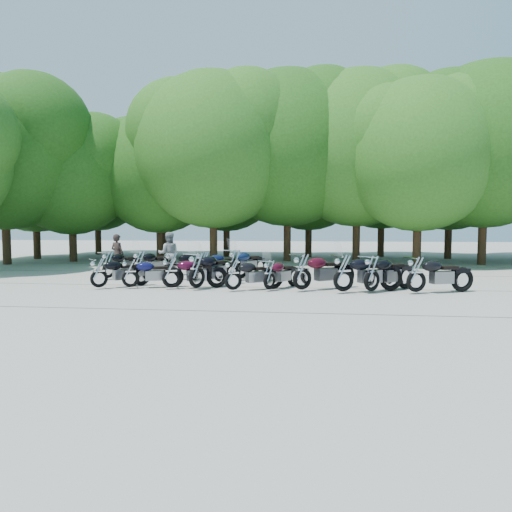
# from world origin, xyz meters

# --- Properties ---
(ground) EXTENTS (90.00, 90.00, 0.00)m
(ground) POSITION_xyz_m (0.00, 0.00, 0.00)
(ground) COLOR #9C988D
(ground) RESTS_ON ground
(tree_0) EXTENTS (7.50, 7.50, 9.21)m
(tree_0) POSITION_xyz_m (-15.42, 12.98, 5.45)
(tree_0) COLOR #3A2614
(tree_0) RESTS_ON ground
(tree_1) EXTENTS (6.97, 6.97, 8.55)m
(tree_1) POSITION_xyz_m (-12.04, 11.24, 5.06)
(tree_1) COLOR #3A2614
(tree_1) RESTS_ON ground
(tree_2) EXTENTS (7.31, 7.31, 8.97)m
(tree_2) POSITION_xyz_m (-7.25, 12.84, 5.31)
(tree_2) COLOR #3A2614
(tree_2) RESTS_ON ground
(tree_3) EXTENTS (8.70, 8.70, 10.67)m
(tree_3) POSITION_xyz_m (-3.57, 11.24, 6.32)
(tree_3) COLOR #3A2614
(tree_3) RESTS_ON ground
(tree_4) EXTENTS (9.13, 9.13, 11.20)m
(tree_4) POSITION_xyz_m (0.54, 13.09, 6.64)
(tree_4) COLOR #3A2614
(tree_4) RESTS_ON ground
(tree_5) EXTENTS (9.04, 9.04, 11.10)m
(tree_5) POSITION_xyz_m (4.61, 13.20, 6.57)
(tree_5) COLOR #3A2614
(tree_5) RESTS_ON ground
(tree_6) EXTENTS (8.00, 8.00, 9.82)m
(tree_6) POSITION_xyz_m (7.55, 10.82, 5.81)
(tree_6) COLOR #3A2614
(tree_6) RESTS_ON ground
(tree_7) EXTENTS (8.79, 8.79, 10.79)m
(tree_7) POSITION_xyz_m (11.20, 11.78, 6.39)
(tree_7) COLOR #3A2614
(tree_7) RESTS_ON ground
(tree_9) EXTENTS (7.59, 7.59, 9.32)m
(tree_9) POSITION_xyz_m (-13.53, 17.59, 5.52)
(tree_9) COLOR #3A2614
(tree_9) RESTS_ON ground
(tree_10) EXTENTS (7.78, 7.78, 9.55)m
(tree_10) POSITION_xyz_m (-8.29, 16.97, 5.66)
(tree_10) COLOR #3A2614
(tree_10) RESTS_ON ground
(tree_11) EXTENTS (7.56, 7.56, 9.28)m
(tree_11) POSITION_xyz_m (-3.76, 16.43, 5.49)
(tree_11) COLOR #3A2614
(tree_11) RESTS_ON ground
(tree_12) EXTENTS (7.88, 7.88, 9.67)m
(tree_12) POSITION_xyz_m (1.80, 16.47, 5.72)
(tree_12) COLOR #3A2614
(tree_12) RESTS_ON ground
(tree_13) EXTENTS (8.31, 8.31, 10.20)m
(tree_13) POSITION_xyz_m (6.69, 17.47, 6.04)
(tree_13) COLOR #3A2614
(tree_13) RESTS_ON ground
(tree_14) EXTENTS (8.02, 8.02, 9.84)m
(tree_14) POSITION_xyz_m (10.68, 16.09, 5.83)
(tree_14) COLOR #3A2614
(tree_14) RESTS_ON ground
(tree_17) EXTENTS (8.31, 8.31, 10.20)m
(tree_17) POSITION_xyz_m (-14.68, 9.00, 6.04)
(tree_17) COLOR #3A2614
(tree_17) RESTS_ON ground
(motorcycle_0) EXTENTS (1.97, 1.93, 1.19)m
(motorcycle_0) POSITION_xyz_m (-5.25, 0.42, 0.60)
(motorcycle_0) COLOR black
(motorcycle_0) RESTS_ON ground
(motorcycle_1) EXTENTS (2.12, 1.35, 1.15)m
(motorcycle_1) POSITION_xyz_m (-4.22, 0.64, 0.58)
(motorcycle_1) COLOR #0D0E3C
(motorcycle_1) RESTS_ON ground
(motorcycle_2) EXTENTS (2.27, 1.43, 1.23)m
(motorcycle_2) POSITION_xyz_m (-2.79, 0.65, 0.62)
(motorcycle_2) COLOR #3B081F
(motorcycle_2) RESTS_ON ground
(motorcycle_3) EXTENTS (1.91, 2.55, 1.41)m
(motorcycle_3) POSITION_xyz_m (-1.90, 0.62, 0.71)
(motorcycle_3) COLOR black
(motorcycle_3) RESTS_ON ground
(motorcycle_4) EXTENTS (2.12, 1.69, 1.19)m
(motorcycle_4) POSITION_xyz_m (-0.62, 0.37, 0.60)
(motorcycle_4) COLOR black
(motorcycle_4) RESTS_ON ground
(motorcycle_5) EXTENTS (1.59, 2.09, 1.16)m
(motorcycle_5) POSITION_xyz_m (0.54, 0.66, 0.58)
(motorcycle_5) COLOR #390717
(motorcycle_5) RESTS_ON ground
(motorcycle_6) EXTENTS (2.46, 2.10, 1.41)m
(motorcycle_6) POSITION_xyz_m (1.62, 0.62, 0.71)
(motorcycle_6) COLOR #390714
(motorcycle_6) RESTS_ON ground
(motorcycle_7) EXTENTS (2.57, 1.76, 1.40)m
(motorcycle_7) POSITION_xyz_m (2.94, 0.36, 0.70)
(motorcycle_7) COLOR black
(motorcycle_7) RESTS_ON ground
(motorcycle_8) EXTENTS (2.28, 2.19, 1.37)m
(motorcycle_8) POSITION_xyz_m (3.84, 0.54, 0.68)
(motorcycle_8) COLOR black
(motorcycle_8) RESTS_ON ground
(motorcycle_9) EXTENTS (2.48, 1.55, 1.35)m
(motorcycle_9) POSITION_xyz_m (5.21, 0.53, 0.67)
(motorcycle_9) COLOR black
(motorcycle_9) RESTS_ON ground
(motorcycle_10) EXTENTS (1.42, 2.34, 1.27)m
(motorcycle_10) POSITION_xyz_m (-6.11, 3.05, 0.63)
(motorcycle_10) COLOR black
(motorcycle_10) RESTS_ON ground
(motorcycle_11) EXTENTS (1.57, 2.42, 1.32)m
(motorcycle_11) POSITION_xyz_m (-4.81, 3.04, 0.66)
(motorcycle_11) COLOR black
(motorcycle_11) RESTS_ON ground
(motorcycle_12) EXTENTS (2.32, 1.76, 1.29)m
(motorcycle_12) POSITION_xyz_m (-3.48, 3.13, 0.65)
(motorcycle_12) COLOR black
(motorcycle_12) RESTS_ON ground
(motorcycle_13) EXTENTS (2.24, 1.89, 1.28)m
(motorcycle_13) POSITION_xyz_m (-2.24, 3.10, 0.64)
(motorcycle_13) COLOR #0C1436
(motorcycle_13) RESTS_ON ground
(motorcycle_14) EXTENTS (1.76, 2.54, 1.39)m
(motorcycle_14) POSITION_xyz_m (-1.02, 3.21, 0.70)
(motorcycle_14) COLOR #0C1A38
(motorcycle_14) RESTS_ON ground
(rider_0) EXTENTS (0.76, 0.62, 1.78)m
(rider_0) POSITION_xyz_m (-6.38, 4.54, 0.89)
(rider_0) COLOR black
(rider_0) RESTS_ON ground
(rider_1) EXTENTS (1.04, 0.89, 1.87)m
(rider_1) POSITION_xyz_m (-4.15, 4.69, 0.94)
(rider_1) COLOR gray
(rider_1) RESTS_ON ground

